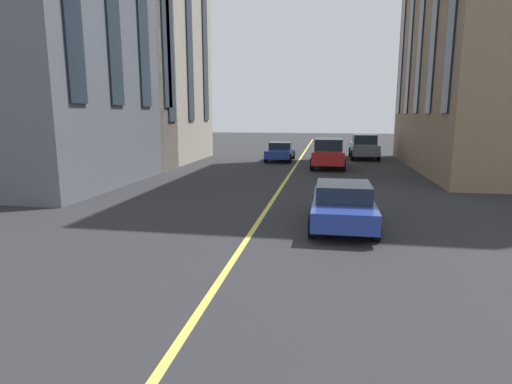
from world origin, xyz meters
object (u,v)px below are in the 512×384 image
object	(u,v)px
car_red_parked_b	(328,153)
car_grey_mid	(364,146)
car_white_far	(330,148)
car_blue_trailing	(343,204)
car_blue_parked_a	(280,151)

from	to	relation	value
car_red_parked_b	car_grey_mid	world-z (taller)	same
car_white_far	car_grey_mid	xyz separation A→B (m)	(-1.58, -2.60, 0.27)
car_blue_trailing	car_white_far	distance (m)	22.21
car_blue_parked_a	car_white_far	bearing A→B (deg)	-41.35
car_grey_mid	car_red_parked_b	bearing A→B (deg)	156.16
car_white_far	car_red_parked_b	size ratio (longest dim) A/B	0.94
car_blue_parked_a	car_grey_mid	world-z (taller)	car_grey_mid
car_blue_trailing	car_blue_parked_a	bearing A→B (deg)	12.50
car_white_far	car_blue_parked_a	distance (m)	5.55
car_blue_parked_a	car_grey_mid	bearing A→B (deg)	-67.56
car_red_parked_b	car_blue_parked_a	bearing A→B (deg)	44.03
car_red_parked_b	car_grey_mid	bearing A→B (deg)	-23.84
car_white_far	car_blue_parked_a	bearing A→B (deg)	138.65
car_grey_mid	car_blue_parked_a	bearing A→B (deg)	112.44
car_red_parked_b	car_blue_trailing	bearing A→B (deg)	-178.08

